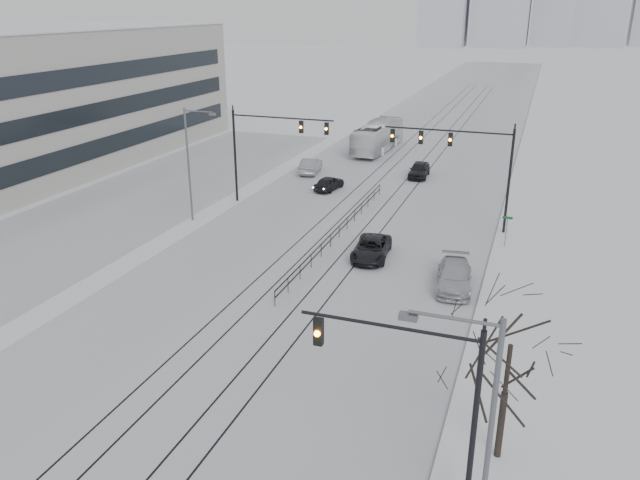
% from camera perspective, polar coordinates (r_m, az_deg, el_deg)
% --- Properties ---
extents(road, '(22.00, 260.00, 0.02)m').
position_cam_1_polar(road, '(74.62, 8.97, 7.83)').
color(road, silver).
rests_on(road, ground).
extents(sidewalk_east, '(5.00, 260.00, 0.16)m').
position_cam_1_polar(sidewalk_east, '(73.40, 19.42, 6.74)').
color(sidewalk_east, silver).
rests_on(sidewalk_east, ground).
extents(curb, '(0.10, 260.00, 0.12)m').
position_cam_1_polar(curb, '(73.44, 17.51, 6.95)').
color(curb, gray).
rests_on(curb, ground).
extents(parking_strip, '(14.00, 60.00, 0.03)m').
position_cam_1_polar(parking_strip, '(59.56, -15.34, 4.06)').
color(parking_strip, silver).
rests_on(parking_strip, ground).
extents(tram_rails, '(5.30, 180.00, 0.01)m').
position_cam_1_polar(tram_rails, '(55.72, 4.95, 3.61)').
color(tram_rails, black).
rests_on(tram_rails, ground).
extents(traffic_mast_near, '(6.10, 0.37, 7.00)m').
position_cam_1_polar(traffic_mast_near, '(21.31, 9.76, -13.20)').
color(traffic_mast_near, black).
rests_on(traffic_mast_near, ground).
extents(traffic_mast_ne, '(9.60, 0.37, 8.00)m').
position_cam_1_polar(traffic_mast_ne, '(48.04, 13.09, 7.46)').
color(traffic_mast_ne, black).
rests_on(traffic_mast_ne, ground).
extents(traffic_mast_nw, '(9.10, 0.37, 8.00)m').
position_cam_1_polar(traffic_mast_nw, '(53.45, -4.97, 9.02)').
color(traffic_mast_nw, black).
rests_on(traffic_mast_nw, ground).
extents(street_light_east, '(2.73, 0.25, 9.00)m').
position_cam_1_polar(street_light_east, '(18.36, 14.24, -17.40)').
color(street_light_east, '#595B60').
rests_on(street_light_east, ground).
extents(street_light_west, '(2.73, 0.25, 9.00)m').
position_cam_1_polar(street_light_west, '(50.04, -11.69, 7.44)').
color(street_light_west, '#595B60').
rests_on(street_light_west, ground).
extents(bare_tree, '(4.40, 4.40, 6.10)m').
position_cam_1_polar(bare_tree, '(23.75, 16.91, -10.24)').
color(bare_tree, black).
rests_on(bare_tree, ground).
extents(median_fence, '(0.06, 24.00, 1.00)m').
position_cam_1_polar(median_fence, '(46.44, 1.77, 0.79)').
color(median_fence, black).
rests_on(median_fence, ground).
extents(street_sign, '(0.70, 0.06, 2.40)m').
position_cam_1_polar(street_sign, '(46.03, 16.69, 1.14)').
color(street_sign, '#595B60').
rests_on(street_sign, ground).
extents(sedan_sb_inner, '(2.15, 4.13, 1.34)m').
position_cam_1_polar(sedan_sb_inner, '(58.65, 0.83, 5.22)').
color(sedan_sb_inner, black).
rests_on(sedan_sb_inner, ground).
extents(sedan_sb_outer, '(2.27, 4.84, 1.53)m').
position_cam_1_polar(sedan_sb_outer, '(64.75, -0.86, 6.80)').
color(sedan_sb_outer, gray).
rests_on(sedan_sb_outer, ground).
extents(sedan_nb_front, '(2.72, 5.12, 1.37)m').
position_cam_1_polar(sedan_nb_front, '(42.87, 4.72, -0.78)').
color(sedan_nb_front, black).
rests_on(sedan_nb_front, ground).
extents(sedan_nb_right, '(2.71, 5.36, 1.49)m').
position_cam_1_polar(sedan_nb_right, '(39.11, 12.17, -3.29)').
color(sedan_nb_right, '#B1B5B9').
rests_on(sedan_nb_right, ground).
extents(sedan_nb_far, '(2.03, 4.58, 1.53)m').
position_cam_1_polar(sedan_nb_far, '(63.93, 9.06, 6.36)').
color(sedan_nb_far, black).
rests_on(sedan_nb_far, ground).
extents(box_truck, '(3.42, 12.34, 3.40)m').
position_cam_1_polar(box_truck, '(74.96, 5.30, 9.37)').
color(box_truck, silver).
rests_on(box_truck, ground).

